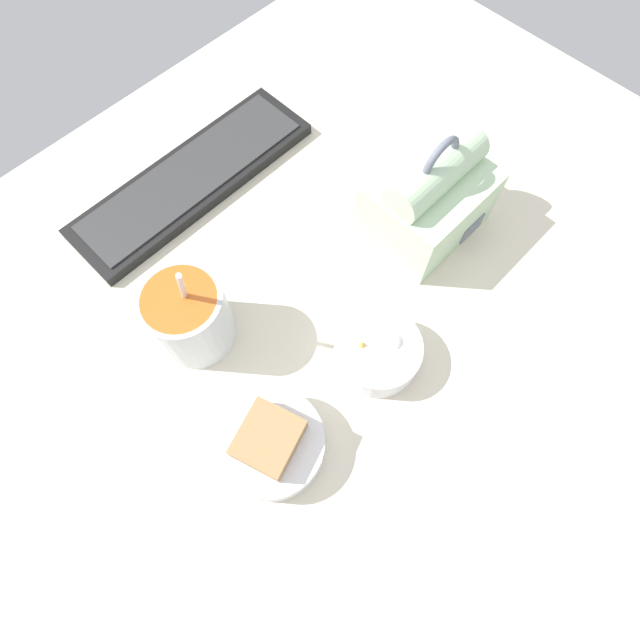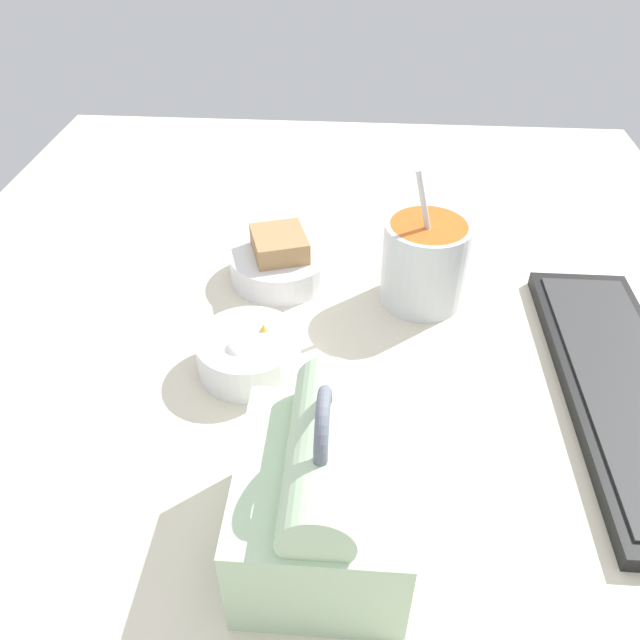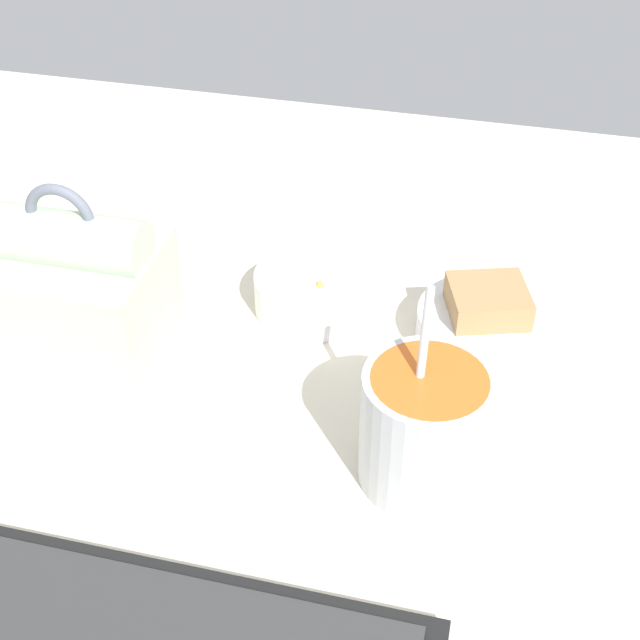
{
  "view_description": "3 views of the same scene",
  "coord_description": "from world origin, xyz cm",
  "px_view_note": "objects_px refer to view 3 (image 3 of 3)",
  "views": [
    {
      "loc": [
        -18.45,
        -17.79,
        65.28
      ],
      "look_at": [
        -0.29,
        0.11,
        7.0
      ],
      "focal_mm": 28.0,
      "sensor_mm": 36.0,
      "label": 1
    },
    {
      "loc": [
        52.61,
        3.88,
        49.98
      ],
      "look_at": [
        -0.29,
        0.11,
        7.0
      ],
      "focal_mm": 35.0,
      "sensor_mm": 36.0,
      "label": 2
    },
    {
      "loc": [
        -15.48,
        62.7,
        58.52
      ],
      "look_at": [
        -0.29,
        0.11,
        7.0
      ],
      "focal_mm": 50.0,
      "sensor_mm": 36.0,
      "label": 3
    }
  ],
  "objects_px": {
    "bento_bowl_sandwich": "(485,324)",
    "soup_cup": "(425,427)",
    "keyboard": "(146,640)",
    "bento_bowl_snacks": "(310,291)",
    "lunch_bag": "(75,285)"
  },
  "relations": [
    {
      "from": "lunch_bag",
      "to": "bento_bowl_sandwich",
      "type": "height_order",
      "value": "lunch_bag"
    },
    {
      "from": "keyboard",
      "to": "lunch_bag",
      "type": "bearing_deg",
      "value": -57.91
    },
    {
      "from": "keyboard",
      "to": "soup_cup",
      "type": "xyz_separation_m",
      "value": [
        -0.16,
        -0.2,
        0.05
      ]
    },
    {
      "from": "lunch_bag",
      "to": "soup_cup",
      "type": "xyz_separation_m",
      "value": [
        -0.35,
        0.1,
        -0.01
      ]
    },
    {
      "from": "keyboard",
      "to": "bento_bowl_sandwich",
      "type": "bearing_deg",
      "value": -116.6
    },
    {
      "from": "bento_bowl_sandwich",
      "to": "keyboard",
      "type": "bearing_deg",
      "value": 63.4
    },
    {
      "from": "soup_cup",
      "to": "bento_bowl_snacks",
      "type": "height_order",
      "value": "soup_cup"
    },
    {
      "from": "bento_bowl_sandwich",
      "to": "bento_bowl_snacks",
      "type": "bearing_deg",
      "value": -4.05
    },
    {
      "from": "bento_bowl_snacks",
      "to": "keyboard",
      "type": "bearing_deg",
      "value": 87.68
    },
    {
      "from": "bento_bowl_snacks",
      "to": "bento_bowl_sandwich",
      "type": "bearing_deg",
      "value": 175.95
    },
    {
      "from": "bento_bowl_sandwich",
      "to": "soup_cup",
      "type": "bearing_deg",
      "value": 79.57
    },
    {
      "from": "lunch_bag",
      "to": "bento_bowl_snacks",
      "type": "relative_size",
      "value": 1.52
    },
    {
      "from": "keyboard",
      "to": "lunch_bag",
      "type": "xyz_separation_m",
      "value": [
        0.19,
        -0.3,
        0.05
      ]
    },
    {
      "from": "soup_cup",
      "to": "bento_bowl_snacks",
      "type": "distance_m",
      "value": 0.24
    },
    {
      "from": "keyboard",
      "to": "lunch_bag",
      "type": "relative_size",
      "value": 2.34
    }
  ]
}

